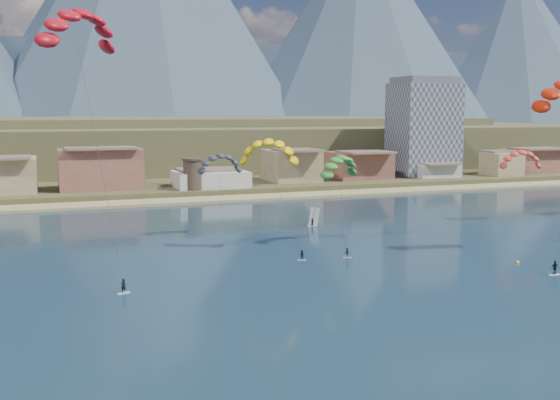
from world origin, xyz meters
name	(u,v)px	position (x,y,z in m)	size (l,w,h in m)	color
ground	(386,335)	(0.00, 0.00, 0.00)	(2400.00, 2400.00, 0.00)	black
beach	(181,201)	(0.00, 106.00, 0.25)	(2200.00, 12.00, 0.90)	tan
land	(81,137)	(0.00, 560.00, 0.00)	(2200.00, 900.00, 4.00)	brown
foothills	(174,143)	(22.39, 232.47, 9.08)	(940.00, 210.00, 18.00)	brown
mountain_ridge	(52,8)	(-14.60, 823.65, 150.31)	(2060.00, 480.00, 400.00)	#2E3C4D
town	(13,170)	(-40.00, 122.00, 8.00)	(400.00, 24.00, 12.00)	beige
apartment_tower	(424,127)	(85.00, 128.00, 17.82)	(20.00, 16.00, 32.00)	gray
watchtower	(193,174)	(5.00, 114.00, 6.37)	(5.82, 5.82, 8.60)	#47382D
kitesurfer_red	(77,24)	(-27.22, 39.18, 34.98)	(13.60, 20.92, 38.79)	silver
kitesurfer_yellow	(269,148)	(2.42, 43.87, 16.99)	(10.84, 13.74, 20.09)	silver
kitesurfer_green	(340,163)	(15.27, 43.98, 14.08)	(9.35, 14.47, 17.61)	silver
distant_kite_dark	(220,160)	(-2.21, 58.25, 14.13)	(8.86, 5.98, 17.14)	#262626
distant_kite_orange	(521,156)	(61.43, 53.27, 13.63)	(9.69, 7.14, 16.80)	#262626
windsurfer	(313,220)	(17.96, 61.89, 1.19)	(2.16, 2.36, 3.74)	silver
buoy	(518,262)	(34.76, 21.52, 0.11)	(0.62, 0.62, 0.62)	yellow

